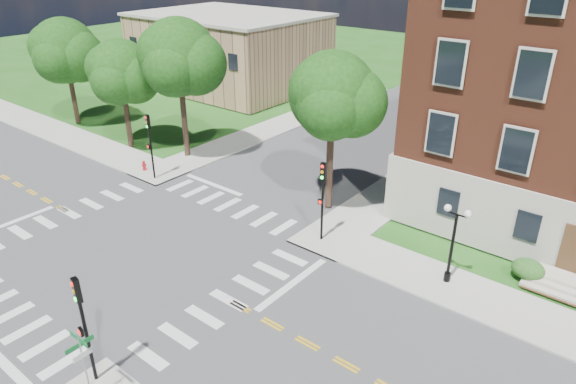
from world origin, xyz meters
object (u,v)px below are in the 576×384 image
Objects in this scene: traffic_signal_se at (82,317)px; street_sign_pole at (83,357)px; traffic_signal_ne at (323,192)px; traffic_signal_nw at (150,138)px; twin_lamp_west at (453,240)px; fire_hydrant at (144,166)px.

traffic_signal_se is 1.55× the size of street_sign_pole.
traffic_signal_ne and traffic_signal_nw have the same top height.
twin_lamp_west is at bearing 64.94° from street_sign_pole.
traffic_signal_ne is 1.55× the size of street_sign_pole.
traffic_signal_ne is 14.59m from traffic_signal_nw.
fire_hydrant is at bearing -178.08° from twin_lamp_west.
traffic_signal_se is 1.00× the size of traffic_signal_nw.
street_sign_pole is (-7.32, -15.65, -0.21)m from twin_lamp_west.
traffic_signal_nw is at bearing -176.76° from twin_lamp_west.
traffic_signal_nw is 3.27m from fire_hydrant.
street_sign_pole is 4.13× the size of fire_hydrant.
traffic_signal_se reaches higher than fire_hydrant.
twin_lamp_west reaches higher than street_sign_pole.
street_sign_pole is (14.66, -14.41, -0.88)m from traffic_signal_nw.
traffic_signal_ne is 7.46m from twin_lamp_west.
traffic_signal_ne is at bearing -175.05° from twin_lamp_west.
traffic_signal_nw is at bearing -14.29° from fire_hydrant.
fire_hydrant is at bearing 137.68° from traffic_signal_se.
traffic_signal_nw reaches higher than street_sign_pole.
twin_lamp_west is (8.19, 14.96, -0.66)m from traffic_signal_se.
traffic_signal_se reaches higher than twin_lamp_west.
traffic_signal_se is 1.00× the size of traffic_signal_ne.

